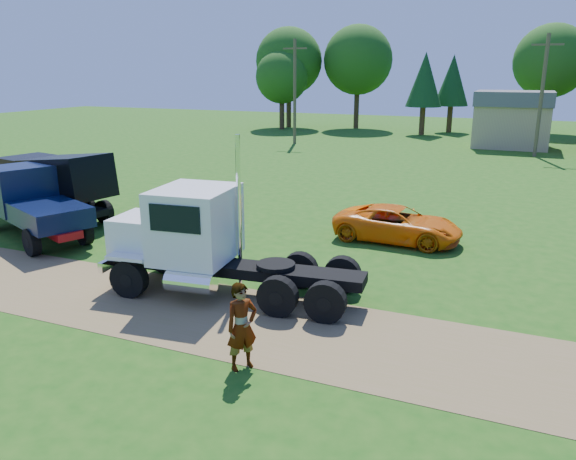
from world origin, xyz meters
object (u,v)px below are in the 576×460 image
at_px(black_dump_truck, 50,182).
at_px(orange_pickup, 398,224).
at_px(navy_truck, 30,202).
at_px(spectator_a, 242,327).
at_px(white_semi_tractor, 198,240).

xyz_separation_m(black_dump_truck, orange_pickup, (14.78, 2.75, -1.03)).
distance_m(navy_truck, orange_pickup, 14.45).
bearing_deg(black_dump_truck, spectator_a, -19.62).
bearing_deg(orange_pickup, spectator_a, 177.09).
distance_m(white_semi_tractor, black_dump_truck, 11.41).
distance_m(black_dump_truck, orange_pickup, 15.07).
xyz_separation_m(black_dump_truck, navy_truck, (1.27, -2.32, -0.29)).
distance_m(black_dump_truck, spectator_a, 16.02).
bearing_deg(white_semi_tractor, black_dump_truck, 149.99).
relative_size(navy_truck, orange_pickup, 1.33).
height_order(navy_truck, orange_pickup, navy_truck).
xyz_separation_m(navy_truck, orange_pickup, (13.52, 5.06, -0.74)).
xyz_separation_m(orange_pickup, spectator_a, (-1.05, -10.98, 0.33)).
height_order(white_semi_tractor, spectator_a, white_semi_tractor).
relative_size(white_semi_tractor, spectator_a, 3.91).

